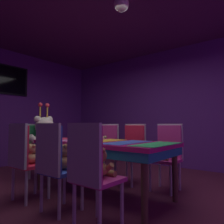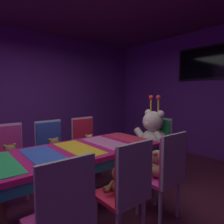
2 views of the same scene
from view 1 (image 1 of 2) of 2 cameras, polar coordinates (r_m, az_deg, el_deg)
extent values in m
plane|color=#591E33|center=(3.19, -2.74, -21.12)|extent=(7.90, 7.90, 0.00)
cube|color=#59267F|center=(5.70, -27.64, 1.28)|extent=(5.20, 0.12, 2.80)
cube|color=#59267F|center=(5.29, 16.24, 1.35)|extent=(0.12, 6.40, 2.80)
cube|color=#4C1E4C|center=(3.55, -2.59, 27.66)|extent=(5.20, 6.40, 0.04)
cube|color=#C61E72|center=(3.05, -2.70, -8.20)|extent=(0.90, 2.00, 0.05)
cube|color=teal|center=(3.05, -2.71, -9.60)|extent=(0.88, 1.96, 0.10)
cylinder|color=#4C3826|center=(3.99, -8.96, -12.40)|extent=(0.07, 0.07, 0.69)
cylinder|color=#4C3826|center=(2.95, 16.35, -15.49)|extent=(0.07, 0.07, 0.69)
cylinder|color=#4C3826|center=(3.52, -18.44, -13.45)|extent=(0.07, 0.07, 0.69)
cylinder|color=#4C3826|center=(2.28, 8.61, -19.22)|extent=(0.07, 0.07, 0.69)
cube|color=green|center=(2.57, 11.87, -8.38)|extent=(0.77, 0.32, 0.01)
cube|color=blue|center=(2.78, 3.95, -8.06)|extent=(0.77, 0.32, 0.01)
cube|color=yellow|center=(3.04, -2.70, -7.67)|extent=(0.77, 0.32, 0.01)
cube|color=pink|center=(3.34, -8.23, -7.27)|extent=(0.77, 0.32, 0.01)
cube|color=#E52D4C|center=(3.66, -12.82, -6.89)|extent=(0.77, 0.32, 0.01)
cube|color=#CC338C|center=(2.16, -3.64, -17.56)|extent=(0.40, 0.40, 0.04)
cube|color=#CC338C|center=(1.98, -7.17, -10.85)|extent=(0.05, 0.38, 0.50)
cube|color=#B2B2B7|center=(1.97, -7.63, -10.91)|extent=(0.03, 0.41, 0.55)
cylinder|color=#B2B2B7|center=(2.44, -3.93, -21.51)|extent=(0.04, 0.04, 0.42)
cylinder|color=#B2B2B7|center=(2.25, 2.62, -23.11)|extent=(0.04, 0.04, 0.42)
cylinder|color=#B2B2B7|center=(2.23, -10.00, -23.26)|extent=(0.04, 0.04, 0.42)
cylinder|color=#B2B2B7|center=(2.01, -3.32, -25.49)|extent=(0.04, 0.04, 0.42)
ellipsoid|color=olive|center=(2.14, -3.62, -14.98)|extent=(0.18, 0.18, 0.14)
sphere|color=olive|center=(2.13, -3.32, -11.50)|extent=(0.14, 0.14, 0.14)
sphere|color=#AE7747|center=(2.16, -2.44, -11.65)|extent=(0.05, 0.05, 0.05)
sphere|color=olive|center=(2.14, -4.69, -9.97)|extent=(0.05, 0.05, 0.05)
sphere|color=olive|center=(2.07, -2.48, -10.21)|extent=(0.05, 0.05, 0.05)
cylinder|color=olive|center=(2.22, -4.73, -14.16)|extent=(0.05, 0.13, 0.12)
cylinder|color=olive|center=(2.10, -1.05, -14.77)|extent=(0.05, 0.13, 0.12)
cylinder|color=olive|center=(2.26, -2.49, -15.58)|extent=(0.06, 0.13, 0.06)
cylinder|color=olive|center=(2.20, -0.55, -15.92)|extent=(0.06, 0.13, 0.06)
cube|color=#2D47B2|center=(2.59, -13.06, -15.09)|extent=(0.40, 0.40, 0.04)
cube|color=#2D47B2|center=(2.44, -16.33, -9.34)|extent=(0.05, 0.38, 0.50)
cube|color=#B2B2B7|center=(2.43, -16.75, -9.36)|extent=(0.03, 0.41, 0.55)
cylinder|color=#B2B2B7|center=(2.86, -12.58, -18.69)|extent=(0.04, 0.04, 0.42)
cylinder|color=#B2B2B7|center=(2.63, -7.92, -20.12)|extent=(0.04, 0.04, 0.42)
cylinder|color=#B2B2B7|center=(2.68, -18.24, -19.67)|extent=(0.04, 0.04, 0.42)
cylinder|color=#B2B2B7|center=(2.43, -13.81, -21.47)|extent=(0.04, 0.04, 0.42)
ellipsoid|color=olive|center=(2.57, -13.03, -12.91)|extent=(0.18, 0.18, 0.15)
sphere|color=olive|center=(2.56, -12.71, -10.00)|extent=(0.15, 0.15, 0.15)
sphere|color=#AE7747|center=(2.60, -11.85, -10.17)|extent=(0.05, 0.05, 0.05)
sphere|color=olive|center=(2.59, -13.73, -8.70)|extent=(0.05, 0.05, 0.05)
sphere|color=olive|center=(2.51, -12.19, -8.90)|extent=(0.05, 0.05, 0.05)
cylinder|color=olive|center=(2.66, -13.62, -12.26)|extent=(0.05, 0.13, 0.12)
cylinder|color=olive|center=(2.53, -11.04, -12.78)|extent=(0.05, 0.13, 0.12)
cylinder|color=olive|center=(2.69, -11.67, -13.56)|extent=(0.06, 0.14, 0.06)
cylinder|color=olive|center=(2.62, -10.29, -13.86)|extent=(0.06, 0.14, 0.06)
cube|color=red|center=(3.08, -20.59, -13.07)|extent=(0.40, 0.40, 0.04)
cube|color=red|center=(2.96, -23.49, -8.14)|extent=(0.05, 0.38, 0.50)
cube|color=#B2B2B7|center=(2.95, -23.87, -8.15)|extent=(0.03, 0.41, 0.55)
cylinder|color=#B2B2B7|center=(3.35, -19.69, -16.33)|extent=(0.04, 0.04, 0.42)
cylinder|color=#B2B2B7|center=(3.09, -16.41, -17.51)|extent=(0.04, 0.04, 0.42)
cylinder|color=#B2B2B7|center=(3.19, -24.80, -16.86)|extent=(0.04, 0.04, 0.42)
cylinder|color=#B2B2B7|center=(2.92, -21.83, -18.23)|extent=(0.04, 0.04, 0.42)
ellipsoid|color=tan|center=(3.07, -20.55, -11.41)|extent=(0.16, 0.16, 0.13)
sphere|color=tan|center=(3.06, -20.27, -9.27)|extent=(0.13, 0.13, 0.13)
sphere|color=tan|center=(3.09, -19.58, -9.41)|extent=(0.05, 0.05, 0.05)
sphere|color=tan|center=(3.09, -20.94, -8.30)|extent=(0.05, 0.05, 0.05)
sphere|color=tan|center=(3.01, -20.01, -8.46)|extent=(0.05, 0.05, 0.05)
cylinder|color=tan|center=(3.15, -20.78, -10.96)|extent=(0.04, 0.11, 0.11)
cylinder|color=tan|center=(3.02, -19.21, -11.33)|extent=(0.04, 0.11, 0.11)
cylinder|color=tan|center=(3.17, -19.32, -11.98)|extent=(0.05, 0.12, 0.05)
cylinder|color=tan|center=(3.10, -18.47, -12.19)|extent=(0.05, 0.12, 0.05)
cube|color=#CC338C|center=(3.35, 13.83, -12.41)|extent=(0.40, 0.40, 0.04)
cube|color=#CC338C|center=(3.48, 15.02, -7.58)|extent=(0.05, 0.38, 0.50)
cube|color=#B2B2B7|center=(3.50, 15.16, -7.55)|extent=(0.03, 0.41, 0.55)
cylinder|color=#B2B2B7|center=(3.60, 12.60, -15.51)|extent=(0.04, 0.04, 0.42)
cylinder|color=#B2B2B7|center=(3.48, 17.53, -15.88)|extent=(0.04, 0.04, 0.42)
cylinder|color=#B2B2B7|center=(3.33, 10.07, -16.56)|extent=(0.04, 0.04, 0.42)
cylinder|color=#B2B2B7|center=(3.19, 15.36, -17.07)|extent=(0.04, 0.04, 0.42)
ellipsoid|color=olive|center=(3.34, 13.81, -10.85)|extent=(0.16, 0.16, 0.13)
sphere|color=olive|center=(3.31, 13.67, -8.86)|extent=(0.13, 0.13, 0.13)
sphere|color=#AE7747|center=(3.27, 13.34, -9.10)|extent=(0.05, 0.05, 0.05)
sphere|color=olive|center=(3.30, 14.55, -8.01)|extent=(0.05, 0.05, 0.05)
sphere|color=olive|center=(3.34, 12.99, -7.97)|extent=(0.05, 0.05, 0.05)
cylinder|color=olive|center=(3.27, 14.87, -10.75)|extent=(0.05, 0.12, 0.11)
cylinder|color=olive|center=(3.34, 12.26, -10.64)|extent=(0.05, 0.12, 0.11)
cylinder|color=olive|center=(3.23, 13.72, -11.89)|extent=(0.06, 0.12, 0.06)
cylinder|color=olive|center=(3.27, 12.31, -11.81)|extent=(0.06, 0.12, 0.06)
cube|color=red|center=(3.65, 4.53, -11.75)|extent=(0.40, 0.40, 0.04)
cube|color=red|center=(3.77, 6.05, -7.35)|extent=(0.05, 0.38, 0.50)
cube|color=#B2B2B7|center=(3.79, 6.23, -7.33)|extent=(0.03, 0.41, 0.55)
cylinder|color=#B2B2B7|center=(3.91, 3.89, -14.62)|extent=(0.04, 0.04, 0.42)
cylinder|color=#B2B2B7|center=(3.74, 8.07, -15.11)|extent=(0.04, 0.04, 0.42)
cylinder|color=#B2B2B7|center=(3.66, 0.93, -15.41)|extent=(0.04, 0.04, 0.42)
cylinder|color=#B2B2B7|center=(3.48, 5.28, -16.03)|extent=(0.04, 0.04, 0.42)
ellipsoid|color=brown|center=(3.64, 4.52, -10.33)|extent=(0.16, 0.16, 0.13)
sphere|color=brown|center=(3.62, 4.38, -8.52)|extent=(0.13, 0.13, 0.13)
sphere|color=#99663C|center=(3.58, 3.98, -8.73)|extent=(0.05, 0.05, 0.05)
sphere|color=brown|center=(3.60, 5.15, -7.77)|extent=(0.05, 0.05, 0.05)
sphere|color=brown|center=(3.65, 3.87, -7.72)|extent=(0.05, 0.05, 0.05)
cylinder|color=brown|center=(3.57, 5.30, -10.26)|extent=(0.04, 0.11, 0.11)
cylinder|color=brown|center=(3.66, 3.16, -10.10)|extent=(0.04, 0.11, 0.11)
cylinder|color=brown|center=(3.54, 4.13, -11.25)|extent=(0.06, 0.12, 0.06)
cylinder|color=brown|center=(3.58, 2.99, -11.15)|extent=(0.06, 0.12, 0.06)
cube|color=#CC338C|center=(4.00, -2.46, -11.03)|extent=(0.40, 0.40, 0.04)
cube|color=#CC338C|center=(4.11, -0.79, -7.05)|extent=(0.05, 0.38, 0.50)
cube|color=#B2B2B7|center=(4.13, -0.60, -7.04)|extent=(0.03, 0.41, 0.55)
cylinder|color=#B2B2B7|center=(4.26, -2.68, -13.70)|extent=(0.04, 0.04, 0.42)
cylinder|color=#B2B2B7|center=(4.06, 0.82, -14.21)|extent=(0.04, 0.04, 0.42)
cylinder|color=#B2B2B7|center=(4.03, -5.78, -14.28)|extent=(0.04, 0.04, 0.42)
cylinder|color=#B2B2B7|center=(3.82, -2.22, -14.90)|extent=(0.04, 0.04, 0.42)
ellipsoid|color=tan|center=(3.99, -2.45, -9.53)|extent=(0.19, 0.19, 0.16)
sphere|color=tan|center=(3.97, -2.61, -7.54)|extent=(0.16, 0.16, 0.16)
sphere|color=tan|center=(3.93, -3.12, -7.75)|extent=(0.06, 0.06, 0.06)
sphere|color=tan|center=(3.94, -1.80, -6.72)|extent=(0.06, 0.06, 0.06)
sphere|color=tan|center=(4.01, -3.08, -6.66)|extent=(0.06, 0.06, 0.06)
cylinder|color=tan|center=(3.90, -1.75, -9.45)|extent=(0.05, 0.14, 0.13)
cylinder|color=tan|center=(4.02, -3.88, -9.25)|extent=(0.05, 0.14, 0.13)
cylinder|color=tan|center=(3.87, -3.12, -10.50)|extent=(0.07, 0.14, 0.07)
cylinder|color=tan|center=(3.94, -4.25, -10.37)|extent=(0.07, 0.14, 0.07)
cube|color=#268C4C|center=(4.15, -17.88, -10.60)|extent=(0.40, 0.40, 0.04)
cube|color=#268C4C|center=(4.27, -19.16, -6.73)|extent=(0.38, 0.05, 0.50)
cube|color=#B2B2B7|center=(4.29, -19.31, -6.71)|extent=(0.41, 0.03, 0.55)
cylinder|color=#B2B2B7|center=(4.40, -17.34, -13.22)|extent=(0.04, 0.04, 0.42)
cylinder|color=#B2B2B7|center=(4.14, -14.79, -13.88)|extent=(0.04, 0.04, 0.42)
cylinder|color=#B2B2B7|center=(4.23, -21.03, -13.54)|extent=(0.04, 0.04, 0.42)
cylinder|color=#B2B2B7|center=(3.96, -18.62, -14.29)|extent=(0.04, 0.04, 0.42)
ellipsoid|color=silver|center=(4.13, -17.83, -7.80)|extent=(0.42, 0.42, 0.33)
sphere|color=silver|center=(4.08, -17.47, -3.63)|extent=(0.33, 0.33, 0.33)
sphere|color=white|center=(3.99, -16.56, -4.01)|extent=(0.12, 0.12, 0.12)
sphere|color=silver|center=(4.19, -16.29, -1.93)|extent=(0.12, 0.12, 0.12)
sphere|color=silver|center=(4.05, -19.19, -1.83)|extent=(0.12, 0.12, 0.12)
cylinder|color=silver|center=(4.17, -14.77, -7.34)|extent=(0.30, 0.12, 0.28)
cylinder|color=silver|center=(3.94, -19.67, -7.49)|extent=(0.30, 0.12, 0.28)
cylinder|color=silver|center=(3.98, -14.33, -9.65)|extent=(0.31, 0.14, 0.14)
cylinder|color=silver|center=(3.85, -16.98, -9.81)|extent=(0.31, 0.14, 0.14)
cylinder|color=gold|center=(4.16, -16.82, 0.20)|extent=(0.03, 0.03, 0.22)
sphere|color=#E5333F|center=(4.17, -16.79, 1.72)|extent=(0.08, 0.08, 0.08)
cylinder|color=gold|center=(4.08, -18.56, 0.30)|extent=(0.03, 0.03, 0.22)
sphere|color=#E5333F|center=(4.09, -18.53, 1.86)|extent=(0.08, 0.08, 0.08)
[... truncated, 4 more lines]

